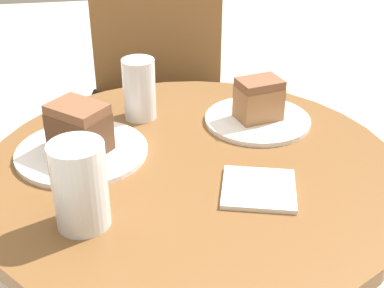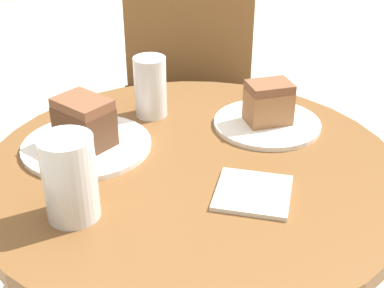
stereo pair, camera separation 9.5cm
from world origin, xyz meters
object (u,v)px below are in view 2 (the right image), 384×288
(glass_water, at_px, (150,90))
(cake_slice_near, at_px, (84,122))
(cake_slice_far, at_px, (269,103))
(plate_far, at_px, (267,123))
(plate_near, at_px, (87,145))
(glass_lemonade, at_px, (70,182))
(chair, at_px, (183,102))

(glass_water, bearing_deg, cake_slice_near, -131.77)
(cake_slice_near, xyz_separation_m, cake_slice_far, (0.36, 0.07, -0.00))
(plate_far, bearing_deg, plate_near, -168.88)
(plate_near, bearing_deg, cake_slice_far, 11.12)
(plate_near, distance_m, plate_far, 0.37)
(cake_slice_near, xyz_separation_m, glass_water, (0.12, 0.14, 0.00))
(glass_water, bearing_deg, plate_near, -131.77)
(plate_near, bearing_deg, glass_lemonade, -88.72)
(cake_slice_far, bearing_deg, cake_slice_near, -168.88)
(cake_slice_near, height_order, glass_water, glass_water)
(chair, bearing_deg, cake_slice_near, -95.36)
(glass_lemonade, bearing_deg, cake_slice_near, 91.28)
(cake_slice_near, relative_size, cake_slice_far, 1.26)
(plate_near, relative_size, plate_far, 1.12)
(plate_near, relative_size, glass_lemonade, 1.78)
(cake_slice_far, bearing_deg, glass_water, 164.53)
(cake_slice_near, xyz_separation_m, glass_lemonade, (0.00, -0.21, 0.01))
(chair, height_order, plate_far, chair)
(plate_far, distance_m, glass_lemonade, 0.46)
(chair, distance_m, plate_far, 0.73)
(plate_far, distance_m, cake_slice_near, 0.37)
(glass_lemonade, height_order, glass_water, glass_lemonade)
(glass_lemonade, bearing_deg, glass_water, 71.43)
(plate_far, bearing_deg, glass_water, 164.53)
(plate_near, height_order, cake_slice_far, cake_slice_far)
(plate_far, xyz_separation_m, cake_slice_near, (-0.36, -0.07, 0.05))
(plate_far, height_order, cake_slice_far, cake_slice_far)
(plate_near, bearing_deg, glass_water, 48.23)
(cake_slice_near, bearing_deg, chair, 73.88)
(chair, distance_m, glass_lemonade, 1.02)
(glass_water, bearing_deg, plate_far, -15.47)
(glass_lemonade, bearing_deg, plate_far, 38.55)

